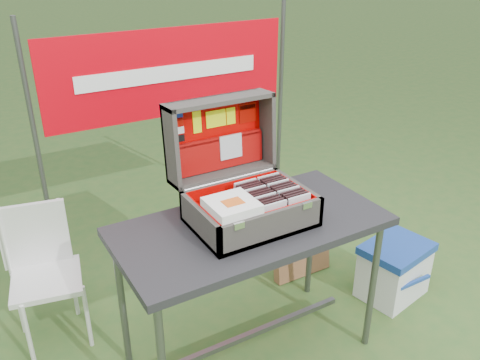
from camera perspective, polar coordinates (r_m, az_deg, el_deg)
ground at (r=3.02m, az=2.27°, el=-17.50°), size 80.00×80.00×0.00m
table at (r=2.69m, az=1.17°, el=-12.39°), size 1.32×0.66×0.82m
table_top at (r=2.46m, az=1.25°, el=-5.22°), size 1.32×0.66×0.04m
table_leg_fr at (r=2.84m, az=14.66°, el=-11.47°), size 0.04×0.04×0.78m
table_leg_bl at (r=2.71m, az=-13.09°, el=-13.32°), size 0.04×0.04×0.78m
table_leg_br at (r=3.16m, az=7.94°, el=-6.61°), size 0.04×0.04×0.78m
table_brace at (r=2.87m, az=1.12°, el=-16.97°), size 1.16×0.03×0.03m
suitcase at (r=2.38m, az=0.49°, el=1.47°), size 0.56×0.56×0.54m
suitcase_base_bottom at (r=2.45m, az=1.19°, el=-4.59°), size 0.56×0.40×0.02m
suitcase_base_wall_front at (r=2.28m, az=3.68°, el=-5.25°), size 0.56×0.02×0.15m
suitcase_base_wall_back at (r=2.56m, az=-0.99°, el=-1.53°), size 0.56×0.02×0.15m
suitcase_base_wall_left at (r=2.31m, az=-4.52°, el=-4.90°), size 0.02×0.40×0.15m
suitcase_base_wall_right at (r=2.55m, az=6.36°, el=-1.80°), size 0.02×0.40×0.15m
suitcase_liner_floor at (r=2.44m, az=1.19°, el=-4.31°), size 0.51×0.35×0.01m
suitcase_latch_left at (r=2.16m, az=-0.10°, el=-5.15°), size 0.05×0.01×0.03m
suitcase_latch_right at (r=2.33m, az=7.55°, el=-2.83°), size 0.05×0.01×0.03m
suitcase_hinge at (r=2.54m, az=-1.12°, el=0.08°), size 0.50×0.02×0.02m
suitcase_lid_back at (r=2.59m, az=-2.81°, el=5.12°), size 0.56×0.05×0.40m
suitcase_lid_rim_far at (r=2.48m, az=-2.36°, el=8.94°), size 0.56×0.15×0.03m
suitcase_lid_rim_near at (r=2.59m, az=-1.94°, el=0.81°), size 0.56×0.15×0.03m
suitcase_lid_rim_left at (r=2.43m, az=-7.74°, el=3.61°), size 0.02×0.18×0.41m
suitcase_lid_rim_right at (r=2.66m, az=2.98°, el=5.81°), size 0.02×0.18×0.41m
suitcase_lid_liner at (r=2.57m, az=-2.67°, el=5.05°), size 0.51×0.03×0.35m
suitcase_liner_wall_front at (r=2.28m, az=3.49°, el=-4.86°), size 0.51×0.01×0.13m
suitcase_liner_wall_back at (r=2.55m, az=-0.84°, el=-1.43°), size 0.51×0.01×0.13m
suitcase_liner_wall_left at (r=2.31m, az=-4.21°, el=-4.57°), size 0.01×0.35×0.13m
suitcase_liner_wall_right at (r=2.54m, az=6.11°, el=-1.65°), size 0.01×0.35×0.13m
suitcase_lid_pocket at (r=2.59m, az=-2.36°, el=2.99°), size 0.49×0.04×0.16m
suitcase_pocket_edge at (r=2.56m, az=-2.39°, el=4.64°), size 0.48×0.02×0.02m
suitcase_pocket_cd at (r=2.59m, az=-1.04°, el=3.77°), size 0.12×0.02×0.13m
lid_sticker_cc_a at (r=2.45m, az=-7.05°, el=7.32°), size 0.05×0.01×0.03m
lid_sticker_cc_b at (r=2.46m, az=-6.97°, el=6.42°), size 0.05×0.01×0.03m
lid_sticker_cc_c at (r=2.47m, az=-6.90°, el=5.53°), size 0.05×0.01×0.03m
lid_sticker_cc_d at (r=2.48m, az=-6.82°, el=4.65°), size 0.05×0.01×0.03m
lid_card_neon_tall at (r=2.50m, az=-4.84°, el=6.50°), size 0.04×0.01×0.11m
lid_card_neon_main at (r=2.54m, az=-2.71°, el=6.90°), size 0.11×0.01×0.08m
lid_card_neon_small at (r=2.58m, az=-1.03°, el=7.21°), size 0.05×0.01×0.08m
lid_sticker_band at (r=2.63m, az=0.88°, el=7.55°), size 0.10×0.01×0.10m
lid_sticker_band_bar at (r=2.62m, az=0.86°, el=8.19°), size 0.09×0.00×0.02m
cd_left_0 at (r=2.31m, az=3.92°, el=-4.12°), size 0.12×0.01×0.14m
cd_left_1 at (r=2.33m, az=3.62°, el=-3.89°), size 0.12×0.01×0.14m
cd_left_2 at (r=2.34m, az=3.33°, el=-3.67°), size 0.12×0.01×0.14m
cd_left_3 at (r=2.36m, az=3.03°, el=-3.44°), size 0.12×0.01×0.14m
cd_left_4 at (r=2.37m, az=2.74°, el=-3.22°), size 0.12×0.01×0.14m
cd_left_5 at (r=2.39m, az=2.46°, el=-3.00°), size 0.12×0.01×0.14m
cd_left_6 at (r=2.41m, az=2.18°, el=-2.79°), size 0.12×0.01×0.14m
cd_left_7 at (r=2.42m, az=1.90°, el=-2.58°), size 0.12×0.01×0.14m
cd_left_8 at (r=2.44m, az=1.63°, el=-2.37°), size 0.12×0.01×0.14m
cd_left_9 at (r=2.46m, az=1.36°, el=-2.16°), size 0.12×0.01×0.14m
cd_left_10 at (r=2.47m, az=1.09°, el=-1.96°), size 0.12×0.01×0.14m
cd_left_11 at (r=2.49m, az=0.83°, el=-1.75°), size 0.12×0.01×0.14m
cd_left_12 at (r=2.51m, az=0.57°, el=-1.55°), size 0.12×0.01×0.14m
cd_right_0 at (r=2.38m, az=6.62°, el=-3.30°), size 0.12×0.01×0.14m
cd_right_1 at (r=2.40m, az=6.31°, el=-3.08°), size 0.12×0.01×0.14m
cd_right_2 at (r=2.41m, az=6.00°, el=-2.87°), size 0.12×0.01×0.14m
cd_right_3 at (r=2.43m, az=5.70°, el=-2.65°), size 0.12×0.01×0.14m
cd_right_4 at (r=2.44m, az=5.40°, el=-2.44°), size 0.12×0.01×0.14m
cd_right_5 at (r=2.46m, az=5.11°, el=-2.24°), size 0.12×0.01×0.14m
cd_right_6 at (r=2.47m, az=4.82°, el=-2.03°), size 0.12×0.01×0.14m
cd_right_7 at (r=2.49m, az=4.53°, el=-1.83°), size 0.12×0.01×0.14m
cd_right_8 at (r=2.51m, az=4.25°, el=-1.63°), size 0.12×0.01×0.14m
cd_right_9 at (r=2.52m, az=3.97°, el=-1.44°), size 0.12×0.01×0.14m
cd_right_10 at (r=2.54m, az=3.69°, el=-1.24°), size 0.12×0.01×0.14m
cd_right_11 at (r=2.55m, az=3.42°, el=-1.05°), size 0.12×0.01×0.14m
cd_right_12 at (r=2.57m, az=3.15°, el=-0.86°), size 0.12×0.01×0.14m
songbook_0 at (r=2.26m, az=-0.93°, el=-3.25°), size 0.21×0.21×0.00m
songbook_1 at (r=2.26m, az=-0.93°, el=-3.14°), size 0.21×0.21×0.00m
songbook_2 at (r=2.25m, az=-0.93°, el=-3.03°), size 0.21×0.21×0.00m
songbook_3 at (r=2.25m, az=-0.93°, el=-2.92°), size 0.21×0.21×0.00m
songbook_4 at (r=2.25m, az=-0.93°, el=-2.81°), size 0.21×0.21×0.00m
songbook_5 at (r=2.25m, az=-0.93°, el=-2.69°), size 0.21×0.21×0.01m
songbook_6 at (r=2.25m, az=-0.93°, el=-2.58°), size 0.21×0.21×0.00m
songbook_7 at (r=2.24m, az=-0.93°, el=-2.47°), size 0.21×0.21×0.00m
songbook_graphic at (r=2.23m, az=-0.81°, el=-2.48°), size 0.09×0.07×0.00m
cooler at (r=3.37m, az=16.88°, el=-9.63°), size 0.47×0.39×0.37m
cooler_body at (r=3.38m, az=16.83°, el=-9.97°), size 0.44×0.37×0.32m
cooler_lid at (r=3.28m, az=17.23°, el=-7.36°), size 0.47×0.39×0.05m
cooler_handle at (r=3.27m, az=19.04°, el=-10.78°), size 0.25×0.02×0.02m
chair at (r=2.97m, az=-20.87°, el=-10.62°), size 0.43×0.45×0.79m
chair_seat at (r=2.96m, az=-20.90°, el=-10.48°), size 0.42×0.42×0.03m
chair_backrest at (r=3.00m, az=-22.11°, el=-5.69°), size 0.36×0.10×0.38m
chair_leg_fl at (r=2.95m, az=-22.65°, el=-15.93°), size 0.02×0.02×0.40m
chair_leg_fr at (r=2.97m, az=-16.76°, el=-14.48°), size 0.02×0.02×0.40m
chair_leg_bl at (r=3.19m, az=-23.57°, el=-12.60°), size 0.02×0.02×0.40m
chair_leg_br at (r=3.21m, az=-18.19°, el=-11.31°), size 0.02×0.02×0.40m
chair_upright_left at (r=3.00m, az=-24.92°, el=-6.49°), size 0.02×0.02×0.38m
chair_upright_right at (r=3.02m, az=-19.26°, el=-5.18°), size 0.02×0.02×0.38m
cardboard_box at (r=3.42m, az=6.91°, el=-7.27°), size 0.41×0.12×0.44m
banner_post_left at (r=3.21m, az=-21.49°, el=1.49°), size 0.03×0.03×1.70m
banner_post_right at (r=3.79m, az=4.48°, el=6.86°), size 0.03×0.03×1.70m
banner at (r=3.27m, az=-7.82°, el=11.85°), size 1.60×0.02×0.55m
banner_text at (r=3.26m, az=-7.74°, el=11.81°), size 1.20×0.00×0.10m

